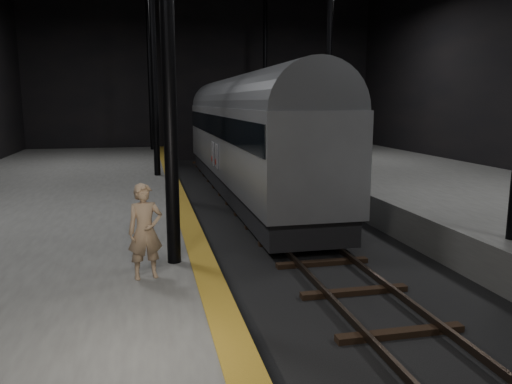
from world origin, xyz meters
name	(u,v)px	position (x,y,z in m)	size (l,w,h in m)	color
ground	(299,244)	(0.00, 0.00, 0.00)	(44.00, 44.00, 0.00)	black
platform_left	(21,242)	(-7.50, 0.00, 0.50)	(9.00, 43.80, 1.00)	#4D4D4B
tactile_strip	(186,215)	(-3.25, 0.00, 1.00)	(0.50, 43.80, 0.01)	#826217
track	(299,241)	(0.00, 0.00, 0.07)	(2.40, 43.00, 0.24)	#3F3328
train	(246,131)	(0.00, 7.84, 2.85)	(2.86, 19.08, 5.10)	#A8ABB0
woman	(145,231)	(-4.33, -4.78, 1.85)	(0.62, 0.41, 1.69)	#9F8061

